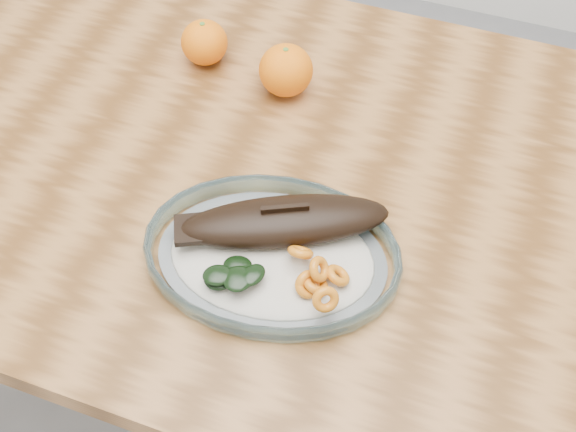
% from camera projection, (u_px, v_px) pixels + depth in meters
% --- Properties ---
extents(ground, '(3.00, 3.00, 0.00)m').
position_uv_depth(ground, '(254.00, 380.00, 1.62)').
color(ground, slate).
rests_on(ground, ground).
extents(dining_table, '(1.20, 0.80, 0.75)m').
position_uv_depth(dining_table, '(238.00, 199.00, 1.10)').
color(dining_table, '#5B3615').
rests_on(dining_table, ground).
extents(plated_meal, '(0.66, 0.66, 0.08)m').
position_uv_depth(plated_meal, '(273.00, 251.00, 0.90)').
color(plated_meal, white).
rests_on(plated_meal, dining_table).
extents(orange_left, '(0.07, 0.07, 0.07)m').
position_uv_depth(orange_left, '(204.00, 42.00, 1.12)').
color(orange_left, '#FE4F05').
rests_on(orange_left, dining_table).
extents(orange_right, '(0.08, 0.08, 0.08)m').
position_uv_depth(orange_right, '(286.00, 70.00, 1.08)').
color(orange_right, '#FE4F05').
rests_on(orange_right, dining_table).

